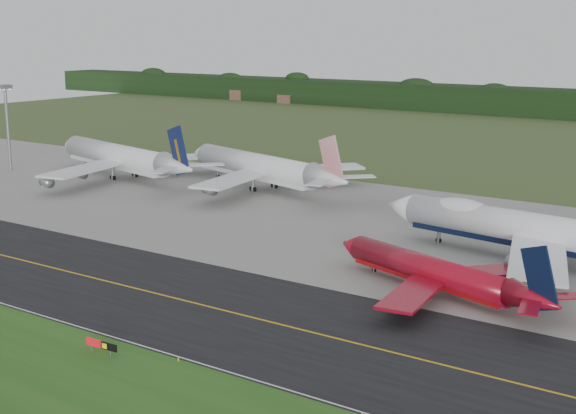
{
  "coord_description": "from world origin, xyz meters",
  "views": [
    {
      "loc": [
        64.22,
        -84.86,
        37.6
      ],
      "look_at": [
        -9.37,
        22.0,
        8.92
      ],
      "focal_mm": 50.0,
      "sensor_mm": 36.0,
      "label": 1
    }
  ],
  "objects_px": {
    "jet_red_737": "(439,274)",
    "jet_star_tail": "(263,168)",
    "floodlight_mast": "(7,112)",
    "jet_navy_gold": "(123,158)",
    "taxiway_sign": "(101,345)",
    "jet_ba_747": "(541,232)"
  },
  "relations": [
    {
      "from": "jet_navy_gold",
      "to": "floodlight_mast",
      "type": "xyz_separation_m",
      "value": [
        -34.48,
        -9.0,
        10.78
      ]
    },
    {
      "from": "jet_navy_gold",
      "to": "jet_ba_747",
      "type": "bearing_deg",
      "value": -8.33
    },
    {
      "from": "jet_ba_747",
      "to": "jet_navy_gold",
      "type": "xyz_separation_m",
      "value": [
        -113.62,
        16.63,
        -0.07
      ]
    },
    {
      "from": "floodlight_mast",
      "to": "jet_red_737",
      "type": "bearing_deg",
      "value": -12.59
    },
    {
      "from": "taxiway_sign",
      "to": "jet_star_tail",
      "type": "bearing_deg",
      "value": 115.43
    },
    {
      "from": "jet_ba_747",
      "to": "jet_star_tail",
      "type": "bearing_deg",
      "value": 161.51
    },
    {
      "from": "jet_red_737",
      "to": "jet_star_tail",
      "type": "height_order",
      "value": "jet_star_tail"
    },
    {
      "from": "jet_navy_gold",
      "to": "jet_star_tail",
      "type": "bearing_deg",
      "value": 12.14
    },
    {
      "from": "jet_navy_gold",
      "to": "taxiway_sign",
      "type": "height_order",
      "value": "jet_navy_gold"
    },
    {
      "from": "jet_navy_gold",
      "to": "floodlight_mast",
      "type": "bearing_deg",
      "value": -165.37
    },
    {
      "from": "jet_star_tail",
      "to": "taxiway_sign",
      "type": "xyz_separation_m",
      "value": [
        43.8,
        -92.12,
        -4.08
      ]
    },
    {
      "from": "jet_red_737",
      "to": "jet_star_tail",
      "type": "distance_m",
      "value": 83.33
    },
    {
      "from": "jet_star_tail",
      "to": "floodlight_mast",
      "type": "height_order",
      "value": "floodlight_mast"
    },
    {
      "from": "jet_star_tail",
      "to": "floodlight_mast",
      "type": "relative_size",
      "value": 2.51
    },
    {
      "from": "jet_red_737",
      "to": "floodlight_mast",
      "type": "bearing_deg",
      "value": 167.41
    },
    {
      "from": "jet_ba_747",
      "to": "jet_red_737",
      "type": "relative_size",
      "value": 1.55
    },
    {
      "from": "jet_navy_gold",
      "to": "floodlight_mast",
      "type": "relative_size",
      "value": 2.64
    },
    {
      "from": "jet_red_737",
      "to": "floodlight_mast",
      "type": "relative_size",
      "value": 1.72
    },
    {
      "from": "taxiway_sign",
      "to": "jet_ba_747",
      "type": "bearing_deg",
      "value": 65.25
    },
    {
      "from": "jet_star_tail",
      "to": "floodlight_mast",
      "type": "xyz_separation_m",
      "value": [
        -73.34,
        -17.36,
        10.82
      ]
    },
    {
      "from": "jet_ba_747",
      "to": "jet_navy_gold",
      "type": "height_order",
      "value": "jet_navy_gold"
    },
    {
      "from": "jet_ba_747",
      "to": "taxiway_sign",
      "type": "height_order",
      "value": "jet_ba_747"
    }
  ]
}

